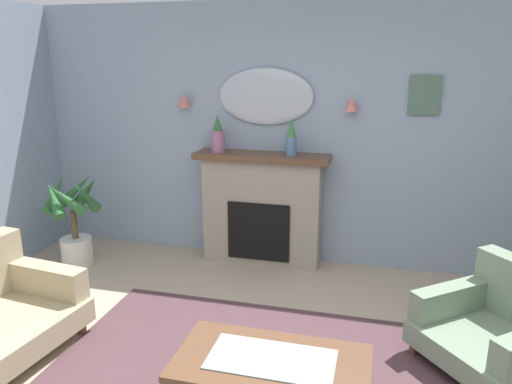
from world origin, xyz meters
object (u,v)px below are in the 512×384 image
(wall_mirror, at_px, (265,97))
(wall_sconce_left, at_px, (184,100))
(mantel_vase_left, at_px, (218,136))
(armchair_by_coffee_table, at_px, (501,326))
(wall_sconce_right, at_px, (352,104))
(mantel_vase_right, at_px, (291,138))
(coffee_table, at_px, (271,368))
(potted_plant_tall_palm, at_px, (73,219))
(fireplace, at_px, (262,210))
(framed_picture, at_px, (424,95))

(wall_mirror, height_order, wall_sconce_left, wall_mirror)
(mantel_vase_left, relative_size, armchair_by_coffee_table, 0.33)
(armchair_by_coffee_table, bearing_deg, wall_sconce_right, 129.46)
(wall_sconce_right, bearing_deg, mantel_vase_right, -167.69)
(coffee_table, distance_m, potted_plant_tall_palm, 3.05)
(wall_sconce_left, bearing_deg, fireplace, -6.16)
(wall_sconce_right, bearing_deg, wall_sconce_left, 180.00)
(mantel_vase_right, xyz_separation_m, wall_sconce_right, (0.55, 0.12, 0.33))
(fireplace, height_order, mantel_vase_left, mantel_vase_left)
(potted_plant_tall_palm, bearing_deg, wall_mirror, 19.87)
(wall_sconce_left, distance_m, armchair_by_coffee_table, 3.48)
(fireplace, distance_m, mantel_vase_right, 0.82)
(mantel_vase_right, height_order, framed_picture, framed_picture)
(fireplace, relative_size, wall_mirror, 1.42)
(wall_sconce_left, distance_m, wall_sconce_right, 1.70)
(fireplace, height_order, potted_plant_tall_palm, fireplace)
(fireplace, height_order, wall_sconce_right, wall_sconce_right)
(mantel_vase_right, relative_size, potted_plant_tall_palm, 0.36)
(wall_mirror, height_order, framed_picture, wall_mirror)
(potted_plant_tall_palm, bearing_deg, framed_picture, 11.47)
(wall_mirror, bearing_deg, mantel_vase_left, -159.30)
(armchair_by_coffee_table, bearing_deg, framed_picture, 109.41)
(mantel_vase_right, relative_size, coffee_table, 0.32)
(fireplace, xyz_separation_m, armchair_by_coffee_table, (2.02, -1.33, -0.27))
(framed_picture, bearing_deg, fireplace, -174.23)
(wall_mirror, bearing_deg, potted_plant_tall_palm, -160.13)
(fireplace, bearing_deg, mantel_vase_right, -5.39)
(mantel_vase_left, relative_size, coffee_table, 0.34)
(wall_sconce_right, height_order, potted_plant_tall_palm, wall_sconce_right)
(coffee_table, bearing_deg, wall_sconce_left, 121.70)
(mantel_vase_left, xyz_separation_m, potted_plant_tall_palm, (-1.41, -0.50, -0.83))
(wall_mirror, xyz_separation_m, armchair_by_coffee_table, (2.02, -1.48, -1.40))
(mantel_vase_left, bearing_deg, armchair_by_coffee_table, -27.83)
(wall_sconce_right, bearing_deg, fireplace, -173.84)
(fireplace, xyz_separation_m, mantel_vase_left, (-0.45, -0.03, 0.75))
(fireplace, height_order, framed_picture, framed_picture)
(mantel_vase_right, bearing_deg, mantel_vase_left, 180.00)
(mantel_vase_left, distance_m, wall_sconce_left, 0.54)
(fireplace, relative_size, wall_sconce_right, 9.71)
(wall_mirror, xyz_separation_m, wall_sconce_left, (-0.85, -0.05, -0.05))
(framed_picture, relative_size, potted_plant_tall_palm, 0.38)
(fireplace, relative_size, mantel_vase_left, 3.62)
(wall_sconce_right, bearing_deg, wall_mirror, 176.63)
(framed_picture, relative_size, armchair_by_coffee_table, 0.32)
(framed_picture, bearing_deg, coffee_table, -109.57)
(wall_sconce_left, relative_size, potted_plant_tall_palm, 0.15)
(coffee_table, xyz_separation_m, potted_plant_tall_palm, (-2.49, 1.77, 0.11))
(framed_picture, bearing_deg, mantel_vase_right, -171.47)
(potted_plant_tall_palm, bearing_deg, coffee_table, -35.49)
(armchair_by_coffee_table, bearing_deg, wall_mirror, 143.90)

